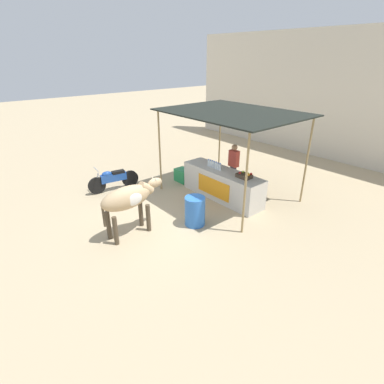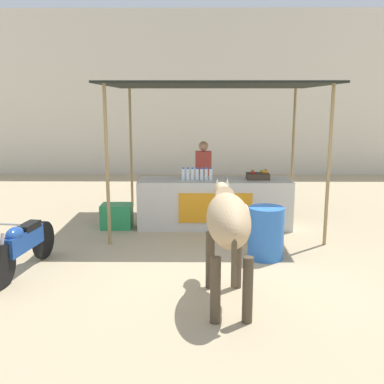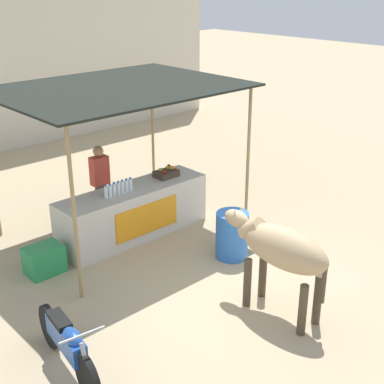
# 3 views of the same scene
# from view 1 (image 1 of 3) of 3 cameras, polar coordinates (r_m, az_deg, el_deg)

# --- Properties ---
(ground_plane) EXTENTS (60.00, 60.00, 0.00)m
(ground_plane) POSITION_cam_1_polar(r_m,az_deg,el_deg) (8.86, -4.42, -5.00)
(ground_plane) COLOR tan
(building_wall_far) EXTENTS (16.00, 0.50, 5.44)m
(building_wall_far) POSITION_cam_1_polar(r_m,az_deg,el_deg) (15.00, 25.63, 16.06)
(building_wall_far) COLOR beige
(building_wall_far) RESTS_ON ground
(stall_counter) EXTENTS (3.00, 0.82, 0.96)m
(stall_counter) POSITION_cam_1_polar(r_m,az_deg,el_deg) (9.95, 5.74, 1.48)
(stall_counter) COLOR beige
(stall_counter) RESTS_ON ground
(stall_awning) EXTENTS (4.20, 3.20, 2.81)m
(stall_awning) POSITION_cam_1_polar(r_m,az_deg,el_deg) (9.52, 7.63, 14.27)
(stall_awning) COLOR black
(stall_awning) RESTS_ON ground
(water_bottle_row) EXTENTS (0.61, 0.07, 0.25)m
(water_bottle_row) POSITION_cam_1_polar(r_m,az_deg,el_deg) (9.93, 4.25, 5.18)
(water_bottle_row) COLOR silver
(water_bottle_row) RESTS_ON stall_counter
(fruit_crate) EXTENTS (0.44, 0.32, 0.18)m
(fruit_crate) POSITION_cam_1_polar(r_m,az_deg,el_deg) (9.25, 9.95, 3.09)
(fruit_crate) COLOR #3F3326
(fruit_crate) RESTS_ON stall_counter
(vendor_behind_counter) EXTENTS (0.34, 0.22, 1.65)m
(vendor_behind_counter) POSITION_cam_1_polar(r_m,az_deg,el_deg) (10.46, 7.88, 4.74)
(vendor_behind_counter) COLOR #383842
(vendor_behind_counter) RESTS_ON ground
(cooler_box) EXTENTS (0.60, 0.44, 0.48)m
(cooler_box) POSITION_cam_1_polar(r_m,az_deg,el_deg) (11.30, -1.70, 3.20)
(cooler_box) COLOR #268C4C
(cooler_box) RESTS_ON ground
(water_barrel) EXTENTS (0.57, 0.57, 0.84)m
(water_barrel) POSITION_cam_1_polar(r_m,az_deg,el_deg) (8.34, 0.56, -3.65)
(water_barrel) COLOR blue
(water_barrel) RESTS_ON ground
(cow) EXTENTS (0.56, 1.82, 1.44)m
(cow) POSITION_cam_1_polar(r_m,az_deg,el_deg) (7.80, -11.91, -1.28)
(cow) COLOR tan
(cow) RESTS_ON ground
(motorcycle_parked) EXTENTS (0.55, 1.79, 0.90)m
(motorcycle_parked) POSITION_cam_1_polar(r_m,az_deg,el_deg) (10.83, -14.81, 2.45)
(motorcycle_parked) COLOR black
(motorcycle_parked) RESTS_ON ground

